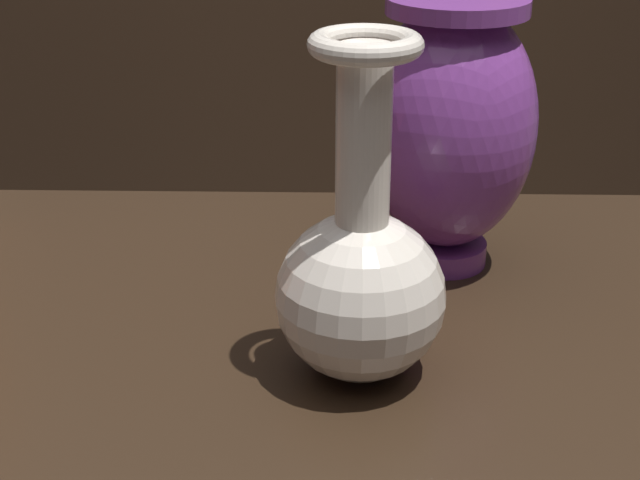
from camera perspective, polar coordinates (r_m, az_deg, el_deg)
back_display_shelf at (r=2.98m, az=0.35°, el=10.96°), size 2.60×0.40×0.99m
vase_centerpiece at (r=0.71m, az=2.55°, el=-2.20°), size 0.13×0.13×0.27m
vase_left_accent at (r=0.88m, az=8.10°, el=7.04°), size 0.16×0.16×0.26m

